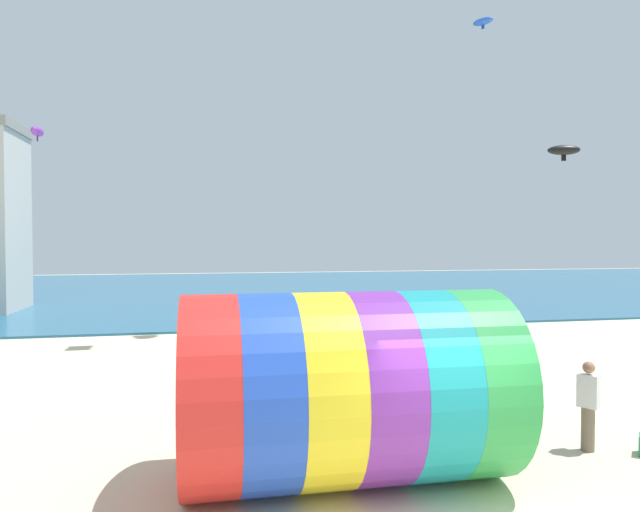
% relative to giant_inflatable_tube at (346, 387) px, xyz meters
% --- Properties ---
extents(sea, '(120.00, 40.00, 0.10)m').
position_rel_giant_inflatable_tube_xyz_m(sea, '(1.41, 35.28, -1.49)').
color(sea, '#236084').
rests_on(sea, ground).
extents(giant_inflatable_tube, '(5.18, 3.10, 3.08)m').
position_rel_giant_inflatable_tube_xyz_m(giant_inflatable_tube, '(0.00, 0.00, 0.00)').
color(giant_inflatable_tube, red).
rests_on(giant_inflatable_tube, ground).
extents(kite_handler, '(0.39, 0.42, 1.67)m').
position_rel_giant_inflatable_tube_xyz_m(kite_handler, '(4.72, 0.43, -0.69)').
color(kite_handler, '#726651').
rests_on(kite_handler, ground).
extents(kite_purple_parafoil, '(0.44, 1.06, 0.56)m').
position_rel_giant_inflatable_tube_xyz_m(kite_purple_parafoil, '(-8.33, 14.08, 6.37)').
color(kite_purple_parafoil, purple).
extents(kite_black_parafoil, '(1.05, 0.75, 0.53)m').
position_rel_giant_inflatable_tube_xyz_m(kite_black_parafoil, '(8.49, 6.77, 5.09)').
color(kite_black_parafoil, black).
extents(kite_blue_parafoil, '(0.91, 1.04, 0.54)m').
position_rel_giant_inflatable_tube_xyz_m(kite_blue_parafoil, '(9.99, 14.96, 12.09)').
color(kite_blue_parafoil, blue).
extents(bystander_near_water, '(0.38, 0.26, 1.68)m').
position_rel_giant_inflatable_tube_xyz_m(bystander_near_water, '(5.81, 5.85, -0.68)').
color(bystander_near_water, '#726651').
rests_on(bystander_near_water, ground).
extents(bystander_mid_beach, '(0.36, 0.42, 1.73)m').
position_rel_giant_inflatable_tube_xyz_m(bystander_mid_beach, '(0.65, 10.57, -0.65)').
color(bystander_mid_beach, '#726651').
rests_on(bystander_mid_beach, ground).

